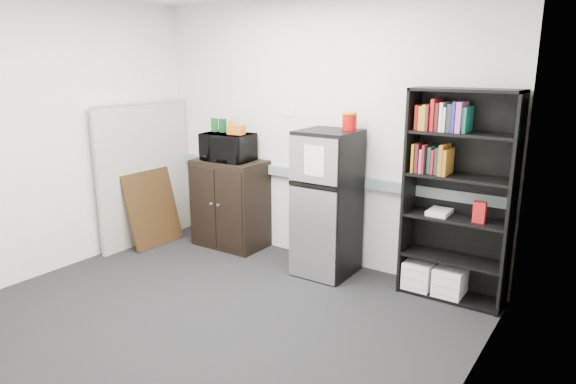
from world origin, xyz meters
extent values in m
plane|color=black|center=(0.00, 0.00, 0.00)|extent=(4.00, 4.00, 0.00)
cube|color=white|center=(0.00, 1.75, 1.35)|extent=(4.00, 0.02, 2.70)
cube|color=white|center=(2.00, 0.00, 1.35)|extent=(0.02, 3.50, 2.70)
cube|color=white|center=(-2.00, 0.00, 1.35)|extent=(0.02, 3.50, 2.70)
cube|color=gray|center=(0.00, 1.72, 0.90)|extent=(3.92, 0.05, 0.10)
cube|color=white|center=(-0.35, 1.74, 1.55)|extent=(0.14, 0.00, 0.10)
cube|color=black|center=(1.09, 1.56, 0.93)|extent=(0.02, 0.34, 1.85)
cube|color=black|center=(1.97, 1.56, 0.93)|extent=(0.02, 0.34, 1.85)
cube|color=black|center=(1.53, 1.72, 0.93)|extent=(0.90, 0.02, 1.85)
cube|color=black|center=(1.53, 1.56, 1.84)|extent=(0.90, 0.34, 0.02)
cube|color=black|center=(1.53, 1.56, 0.02)|extent=(0.85, 0.32, 0.03)
cube|color=black|center=(1.53, 1.56, 0.37)|extent=(0.85, 0.32, 0.03)
cube|color=black|center=(1.53, 1.56, 0.74)|extent=(0.85, 0.32, 0.02)
cube|color=black|center=(1.53, 1.56, 1.11)|extent=(0.85, 0.32, 0.02)
cube|color=black|center=(1.53, 1.56, 1.48)|extent=(0.85, 0.32, 0.02)
cube|color=white|center=(1.25, 1.55, 0.16)|extent=(0.25, 0.30, 0.25)
cube|color=white|center=(1.53, 1.55, 0.16)|extent=(0.25, 0.30, 0.25)
cube|color=#9D978B|center=(-1.90, 1.08, 0.80)|extent=(0.05, 1.30, 1.60)
cube|color=#B2B2B7|center=(-1.90, 1.08, 1.61)|extent=(0.06, 1.30, 0.02)
cube|color=black|center=(-0.99, 1.50, 0.50)|extent=(0.80, 0.50, 1.00)
cube|color=black|center=(-1.18, 1.25, 0.50)|extent=(0.37, 0.01, 0.88)
cube|color=black|center=(-0.80, 1.25, 0.50)|extent=(0.37, 0.01, 0.88)
cylinder|color=#B2B2B7|center=(-1.04, 1.24, 0.55)|extent=(0.02, 0.02, 0.02)
cylinder|color=#B2B2B7|center=(-0.94, 1.24, 0.55)|extent=(0.02, 0.02, 0.02)
imported|color=black|center=(-0.99, 1.48, 1.15)|extent=(0.58, 0.42, 0.30)
cube|color=#17521E|center=(-1.20, 1.52, 1.37)|extent=(0.08, 0.06, 0.15)
cube|color=#0C381B|center=(-1.08, 1.52, 1.37)|extent=(0.07, 0.05, 0.15)
cube|color=gold|center=(-0.94, 1.52, 1.37)|extent=(0.08, 0.07, 0.14)
cube|color=#D06214|center=(-0.85, 1.47, 1.35)|extent=(0.19, 0.13, 0.10)
cube|color=black|center=(0.32, 1.43, 0.71)|extent=(0.54, 0.54, 1.41)
cube|color=silver|center=(0.32, 1.15, 1.19)|extent=(0.52, 0.02, 0.42)
cube|color=silver|center=(0.32, 1.15, 0.47)|extent=(0.52, 0.02, 0.90)
cube|color=black|center=(0.32, 1.14, 0.95)|extent=(0.52, 0.01, 0.03)
cube|color=white|center=(0.34, 1.14, 1.19)|extent=(0.21, 0.00, 0.28)
cube|color=black|center=(0.32, 1.43, 1.42)|extent=(0.54, 0.54, 0.02)
cylinder|color=#AA0907|center=(0.47, 1.55, 1.52)|extent=(0.14, 0.14, 0.17)
cylinder|color=gold|center=(0.47, 1.55, 1.61)|extent=(0.14, 0.14, 0.02)
cube|color=black|center=(-1.77, 1.04, 0.44)|extent=(0.25, 0.68, 0.85)
cube|color=beige|center=(-1.75, 1.04, 0.44)|extent=(0.19, 0.58, 0.72)
camera|label=1|loc=(2.70, -2.79, 2.06)|focal=32.00mm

